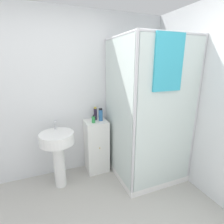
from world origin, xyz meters
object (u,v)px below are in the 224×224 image
Objects in this scene: sink at (58,148)px; shampoo_bottle_tall_black at (95,114)px; shampoo_bottle_blue at (101,115)px; soap_dispenser at (93,119)px.

sink is 4.57× the size of shampoo_bottle_tall_black.
shampoo_bottle_blue is (0.70, 0.18, 0.35)m from sink.
sink is 0.77m from shampoo_bottle_tall_black.
shampoo_bottle_blue is at bearing 22.43° from soap_dispenser.
shampoo_bottle_tall_black is 0.10m from shampoo_bottle_blue.
soap_dispenser is 0.65× the size of shampoo_bottle_blue.
sink is at bearing -167.14° from soap_dispenser.
shampoo_bottle_blue reaches higher than sink.
soap_dispenser is 0.62× the size of shampoo_bottle_tall_black.
sink is 4.81× the size of shampoo_bottle_blue.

